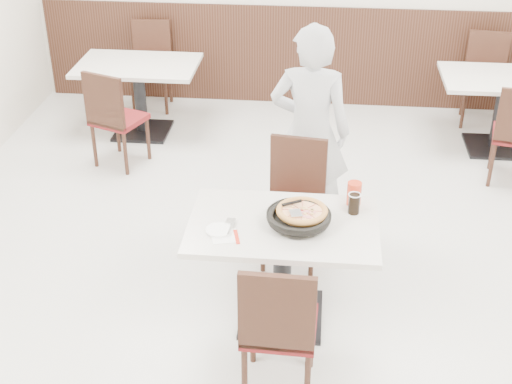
# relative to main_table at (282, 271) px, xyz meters

# --- Properties ---
(floor) EXTENTS (7.00, 7.00, 0.00)m
(floor) POSITION_rel_main_table_xyz_m (0.01, 0.35, -0.38)
(floor) COLOR silver
(floor) RESTS_ON ground
(wainscot_back) EXTENTS (5.90, 0.03, 1.10)m
(wainscot_back) POSITION_rel_main_table_xyz_m (0.01, 3.83, 0.18)
(wainscot_back) COLOR black
(wainscot_back) RESTS_ON floor
(main_table) EXTENTS (1.28, 0.93, 0.75)m
(main_table) POSITION_rel_main_table_xyz_m (0.00, 0.00, 0.00)
(main_table) COLOR beige
(main_table) RESTS_ON floor
(chair_near) EXTENTS (0.43, 0.43, 0.95)m
(chair_near) POSITION_rel_main_table_xyz_m (0.03, -0.64, 0.10)
(chair_near) COLOR black
(chair_near) RESTS_ON floor
(chair_far) EXTENTS (0.47, 0.47, 0.95)m
(chair_far) POSITION_rel_main_table_xyz_m (0.03, 0.67, 0.10)
(chair_far) COLOR black
(chair_far) RESTS_ON floor
(trivet) EXTENTS (0.14, 0.14, 0.04)m
(trivet) POSITION_rel_main_table_xyz_m (0.09, 0.02, 0.39)
(trivet) COLOR black
(trivet) RESTS_ON main_table
(pizza_pan) EXTENTS (0.43, 0.43, 0.01)m
(pizza_pan) POSITION_rel_main_table_xyz_m (0.10, -0.01, 0.42)
(pizza_pan) COLOR black
(pizza_pan) RESTS_ON trivet
(pizza) EXTENTS (0.32, 0.32, 0.02)m
(pizza) POSITION_rel_main_table_xyz_m (0.11, 0.03, 0.44)
(pizza) COLOR #B68548
(pizza) RESTS_ON pizza_pan
(pizza_server) EXTENTS (0.09, 0.11, 0.00)m
(pizza_server) POSITION_rel_main_table_xyz_m (0.08, -0.02, 0.47)
(pizza_server) COLOR white
(pizza_server) RESTS_ON pizza
(napkin) EXTENTS (0.19, 0.19, 0.00)m
(napkin) POSITION_rel_main_table_xyz_m (-0.35, -0.19, 0.38)
(napkin) COLOR white
(napkin) RESTS_ON main_table
(side_plate) EXTENTS (0.18, 0.18, 0.01)m
(side_plate) POSITION_rel_main_table_xyz_m (-0.39, -0.13, 0.38)
(side_plate) COLOR white
(side_plate) RESTS_ON napkin
(fork) EXTENTS (0.03, 0.18, 0.00)m
(fork) POSITION_rel_main_table_xyz_m (-0.32, -0.11, 0.39)
(fork) COLOR white
(fork) RESTS_ON side_plate
(cola_glass) EXTENTS (0.08, 0.08, 0.13)m
(cola_glass) POSITION_rel_main_table_xyz_m (0.44, 0.17, 0.44)
(cola_glass) COLOR black
(cola_glass) RESTS_ON main_table
(red_cup) EXTENTS (0.10, 0.10, 0.16)m
(red_cup) POSITION_rel_main_table_xyz_m (0.44, 0.28, 0.45)
(red_cup) COLOR red
(red_cup) RESTS_ON main_table
(diner_person) EXTENTS (0.66, 0.46, 1.70)m
(diner_person) POSITION_rel_main_table_xyz_m (0.12, 1.16, 0.48)
(diner_person) COLOR silver
(diner_person) RESTS_ON floor
(bg_table_left) EXTENTS (1.22, 0.83, 0.75)m
(bg_table_left) POSITION_rel_main_table_xyz_m (-1.65, 2.84, 0.00)
(bg_table_left) COLOR beige
(bg_table_left) RESTS_ON floor
(bg_chair_left_near) EXTENTS (0.55, 0.55, 0.95)m
(bg_chair_left_near) POSITION_rel_main_table_xyz_m (-1.68, 2.14, 0.10)
(bg_chair_left_near) COLOR black
(bg_chair_left_near) RESTS_ON floor
(bg_chair_left_far) EXTENTS (0.45, 0.45, 0.95)m
(bg_chair_left_far) POSITION_rel_main_table_xyz_m (-1.69, 3.50, 0.10)
(bg_chair_left_far) COLOR black
(bg_chair_left_far) RESTS_ON floor
(bg_table_right) EXTENTS (1.28, 0.92, 0.75)m
(bg_table_right) POSITION_rel_main_table_xyz_m (1.94, 2.82, 0.00)
(bg_table_right) COLOR beige
(bg_table_right) RESTS_ON floor
(bg_chair_right_far) EXTENTS (0.47, 0.47, 0.95)m
(bg_chair_right_far) POSITION_rel_main_table_xyz_m (1.88, 3.44, 0.10)
(bg_chair_right_far) COLOR black
(bg_chair_right_far) RESTS_ON floor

